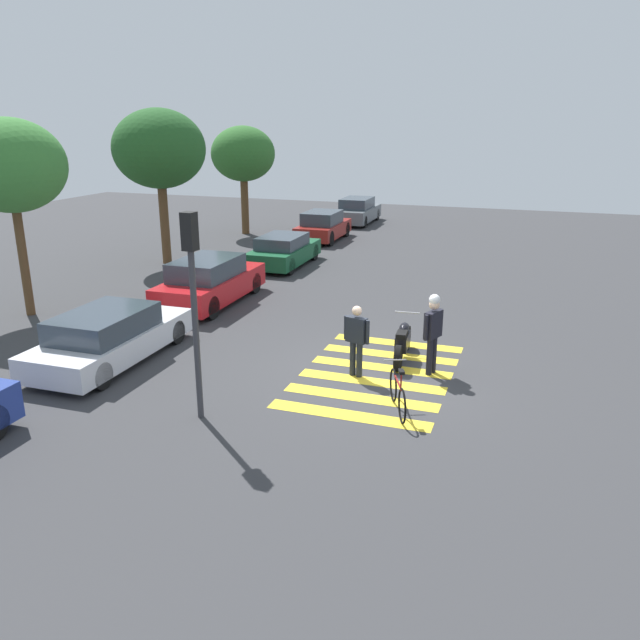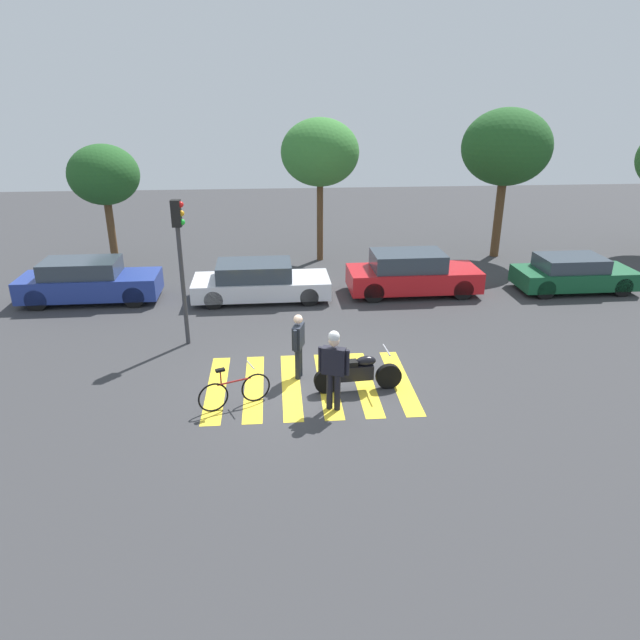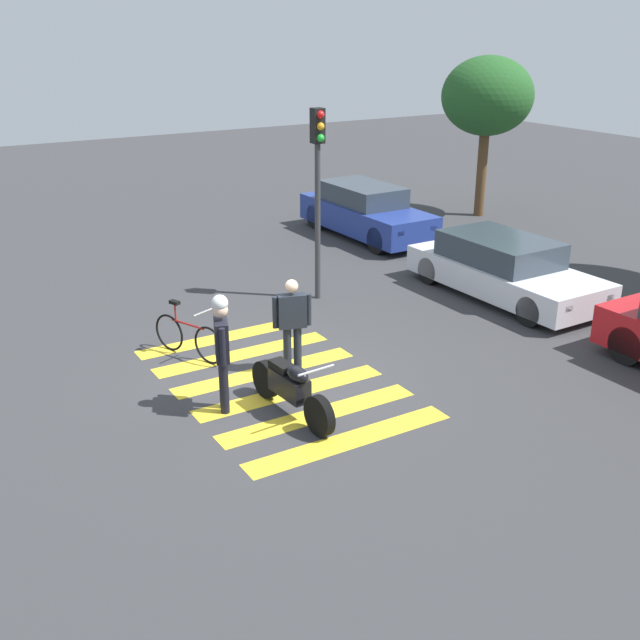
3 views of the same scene
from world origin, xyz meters
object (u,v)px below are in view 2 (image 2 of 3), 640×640
object	(u,v)px
car_white_van	(259,282)
traffic_light_pole	(180,250)
police_motorcycle	(358,373)
car_green_compact	(573,274)
car_blue_hatchback	(88,282)
car_red_convertible	(412,274)
officer_by_motorcycle	(298,342)
officer_on_foot	(334,364)
leaning_bicycle	(235,391)

from	to	relation	value
car_white_van	traffic_light_pole	xyz separation A→B (m)	(-1.96, -3.56, 2.11)
police_motorcycle	car_green_compact	distance (m)	10.93
car_blue_hatchback	car_red_convertible	size ratio (longest dim) A/B	1.00
police_motorcycle	officer_by_motorcycle	xyz separation A→B (m)	(-1.36, 0.79, 0.50)
car_green_compact	traffic_light_pole	world-z (taller)	traffic_light_pole
police_motorcycle	traffic_light_pole	size ratio (longest dim) A/B	0.52
police_motorcycle	car_blue_hatchback	bearing A→B (deg)	139.72
officer_by_motorcycle	car_white_van	xyz separation A→B (m)	(-1.06, 5.88, -0.33)
officer_on_foot	traffic_light_pole	distance (m)	5.63
officer_on_foot	car_blue_hatchback	bearing A→B (deg)	134.11
police_motorcycle	car_green_compact	world-z (taller)	car_green_compact
leaning_bicycle	officer_on_foot	bearing A→B (deg)	-7.71
officer_on_foot	car_green_compact	distance (m)	11.97
leaning_bicycle	car_green_compact	world-z (taller)	car_green_compact
police_motorcycle	officer_by_motorcycle	size ratio (longest dim) A/B	1.27
police_motorcycle	car_red_convertible	bearing A→B (deg)	67.21
car_blue_hatchback	officer_by_motorcycle	bearing A→B (deg)	-42.04
officer_on_foot	car_blue_hatchback	distance (m)	10.76
police_motorcycle	officer_by_motorcycle	bearing A→B (deg)	150.00
officer_on_foot	car_white_van	size ratio (longest dim) A/B	0.41
car_red_convertible	car_blue_hatchback	bearing A→B (deg)	179.59
officer_by_motorcycle	car_green_compact	world-z (taller)	officer_by_motorcycle
car_blue_hatchback	traffic_light_pole	world-z (taller)	traffic_light_pole
officer_by_motorcycle	car_red_convertible	world-z (taller)	officer_by_motorcycle
officer_by_motorcycle	traffic_light_pole	size ratio (longest dim) A/B	0.41
car_blue_hatchback	traffic_light_pole	xyz separation A→B (m)	(3.77, -3.80, 2.03)
officer_on_foot	car_blue_hatchback	world-z (taller)	officer_on_foot
leaning_bicycle	car_red_convertible	bearing A→B (deg)	51.97
car_red_convertible	traffic_light_pole	bearing A→B (deg)	-152.82
police_motorcycle	leaning_bicycle	xyz separation A→B (m)	(-2.87, -0.52, -0.07)
car_white_van	car_green_compact	distance (m)	11.08
leaning_bicycle	car_green_compact	distance (m)	13.59
car_blue_hatchback	car_green_compact	xyz separation A→B (m)	(16.81, -0.23, -0.08)
officer_by_motorcycle	car_green_compact	distance (m)	11.63
police_motorcycle	leaning_bicycle	bearing A→B (deg)	-169.83
officer_on_foot	car_white_van	xyz separation A→B (m)	(-1.76, 7.48, -0.50)
car_white_van	car_blue_hatchback	bearing A→B (deg)	177.61
car_green_compact	police_motorcycle	bearing A→B (deg)	-142.37
officer_by_motorcycle	car_white_van	distance (m)	5.98
officer_on_foot	traffic_light_pole	size ratio (longest dim) A/B	0.47
car_white_van	car_red_convertible	world-z (taller)	car_red_convertible
police_motorcycle	car_blue_hatchback	xyz separation A→B (m)	(-8.15, 6.91, 0.25)
officer_by_motorcycle	car_green_compact	xyz separation A→B (m)	(10.02, 5.89, -0.34)
officer_by_motorcycle	car_white_van	size ratio (longest dim) A/B	0.36
police_motorcycle	leaning_bicycle	distance (m)	2.92
officer_on_foot	car_red_convertible	bearing A→B (deg)	65.18
officer_on_foot	car_white_van	bearing A→B (deg)	103.24
leaning_bicycle	officer_on_foot	distance (m)	2.35
police_motorcycle	traffic_light_pole	world-z (taller)	traffic_light_pole
officer_on_foot	car_white_van	distance (m)	7.70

